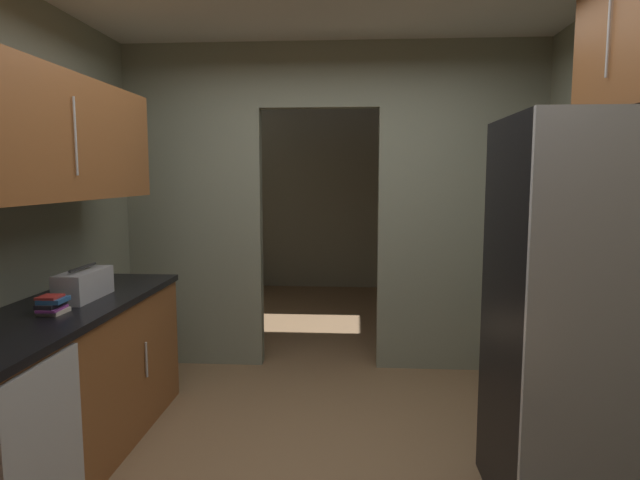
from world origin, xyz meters
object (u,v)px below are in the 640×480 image
Objects in this scene: dishwasher at (46,460)px; book_stack at (52,305)px; boombox at (83,285)px; refrigerator at (586,320)px.

dishwasher is 4.87× the size of book_stack.
boombox is at bearing 107.00° from dishwasher.
book_stack is (-2.61, 0.10, 0.01)m from refrigerator.
boombox reaches higher than dishwasher.
boombox reaches higher than book_stack.
book_stack is at bearing 177.86° from refrigerator.
refrigerator reaches higher than book_stack.
refrigerator is 10.91× the size of book_stack.
refrigerator is at bearing -9.53° from boombox.
dishwasher is at bearing -73.00° from boombox.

